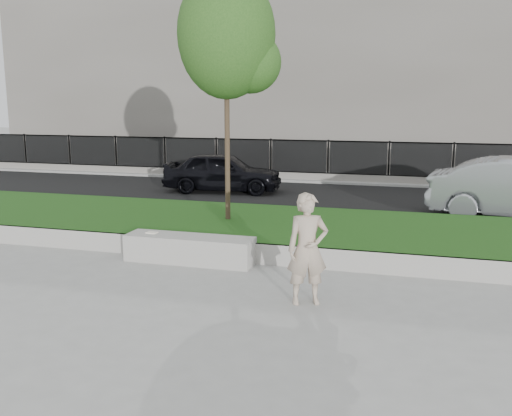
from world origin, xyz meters
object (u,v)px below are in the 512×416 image
(book, at_px, (152,233))
(car_dark, at_px, (223,172))
(man, at_px, (307,249))
(young_tree, at_px, (230,39))
(stone_bench, at_px, (190,249))

(book, distance_m, car_dark, 8.07)
(man, bearing_deg, young_tree, 101.27)
(stone_bench, bearing_deg, book, 178.10)
(book, bearing_deg, car_dark, 107.16)
(man, distance_m, car_dark, 10.67)
(stone_bench, height_order, man, man)
(stone_bench, distance_m, young_tree, 4.67)
(man, distance_m, book, 3.77)
(young_tree, xyz_separation_m, car_dark, (-2.22, 5.73, -3.64))
(book, relative_size, car_dark, 0.05)
(young_tree, bearing_deg, book, -111.92)
(book, height_order, young_tree, young_tree)
(book, height_order, car_dark, car_dark)
(book, xyz_separation_m, car_dark, (-1.33, 7.96, 0.18))
(stone_bench, relative_size, book, 12.52)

